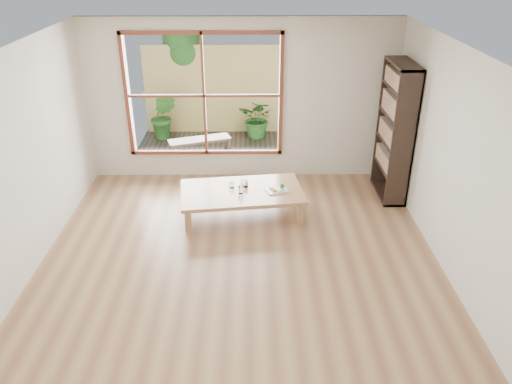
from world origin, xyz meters
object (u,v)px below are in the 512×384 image
(food_tray, at_px, (278,189))
(garden_bench, at_px, (200,142))
(low_table, at_px, (242,193))
(bookshelf, at_px, (395,132))

(food_tray, xyz_separation_m, garden_bench, (-1.32, 2.11, -0.08))
(low_table, distance_m, garden_bench, 2.24)
(garden_bench, bearing_deg, low_table, -88.09)
(bookshelf, xyz_separation_m, garden_bench, (-3.11, 1.46, -0.72))
(garden_bench, bearing_deg, bookshelf, -44.23)
(low_table, distance_m, bookshelf, 2.49)
(low_table, xyz_separation_m, bookshelf, (2.31, 0.63, 0.70))
(low_table, bearing_deg, bookshelf, 8.34)
(low_table, xyz_separation_m, food_tray, (0.52, -0.01, 0.07))
(food_tray, bearing_deg, bookshelf, -0.28)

